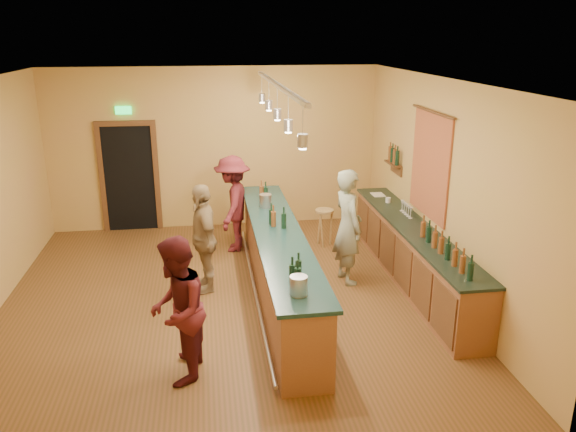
{
  "coord_description": "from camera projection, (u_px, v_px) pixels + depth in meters",
  "views": [
    {
      "loc": [
        -0.2,
        -7.65,
        3.82
      ],
      "look_at": [
        0.98,
        0.2,
        1.21
      ],
      "focal_mm": 35.0,
      "sensor_mm": 36.0,
      "label": 1
    }
  ],
  "objects": [
    {
      "name": "floor",
      "position": [
        225.0,
        300.0,
        8.4
      ],
      "size": [
        7.0,
        7.0,
        0.0
      ],
      "primitive_type": "plane",
      "color": "brown",
      "rests_on": "ground"
    },
    {
      "name": "tasting_bar",
      "position": [
        278.0,
        259.0,
        8.32
      ],
      "size": [
        0.74,
        5.1,
        1.38
      ],
      "color": "brown",
      "rests_on": "floor"
    },
    {
      "name": "bartender",
      "position": [
        348.0,
        227.0,
        8.77
      ],
      "size": [
        0.56,
        0.74,
        1.84
      ],
      "primitive_type": "imported",
      "rotation": [
        0.0,
        0.0,
        1.76
      ],
      "color": "gray",
      "rests_on": "floor"
    },
    {
      "name": "ceiling",
      "position": [
        217.0,
        81.0,
        7.4
      ],
      "size": [
        6.5,
        7.0,
        0.02
      ],
      "primitive_type": "cube",
      "color": "silver",
      "rests_on": "wall_back"
    },
    {
      "name": "wall_front",
      "position": [
        237.0,
        315.0,
        4.61
      ],
      "size": [
        6.5,
        0.02,
        3.2
      ],
      "primitive_type": "cube",
      "color": "gold",
      "rests_on": "floor"
    },
    {
      "name": "wall_right",
      "position": [
        440.0,
        188.0,
        8.36
      ],
      "size": [
        0.02,
        7.0,
        3.2
      ],
      "primitive_type": "cube",
      "color": "gold",
      "rests_on": "floor"
    },
    {
      "name": "doorway",
      "position": [
        129.0,
        175.0,
        11.08
      ],
      "size": [
        1.15,
        0.09,
        2.48
      ],
      "color": "black",
      "rests_on": "wall_back"
    },
    {
      "name": "customer_a",
      "position": [
        177.0,
        311.0,
        6.26
      ],
      "size": [
        0.75,
        0.91,
        1.71
      ],
      "primitive_type": "imported",
      "rotation": [
        0.0,
        0.0,
        -1.7
      ],
      "color": "#59191E",
      "rests_on": "floor"
    },
    {
      "name": "tapestry",
      "position": [
        430.0,
        166.0,
        8.66
      ],
      "size": [
        0.03,
        1.4,
        1.6
      ],
      "primitive_type": "cube",
      "color": "maroon",
      "rests_on": "wall_right"
    },
    {
      "name": "pendant_track",
      "position": [
        277.0,
        97.0,
        7.58
      ],
      "size": [
        0.11,
        4.6,
        0.5
      ],
      "color": "silver",
      "rests_on": "ceiling"
    },
    {
      "name": "bar_stool",
      "position": [
        324.0,
        217.0,
        10.36
      ],
      "size": [
        0.34,
        0.34,
        0.7
      ],
      "rotation": [
        0.0,
        0.0,
        0.04
      ],
      "color": "olive",
      "rests_on": "floor"
    },
    {
      "name": "customer_c",
      "position": [
        233.0,
        204.0,
        10.09
      ],
      "size": [
        0.9,
        1.25,
        1.75
      ],
      "primitive_type": "imported",
      "rotation": [
        0.0,
        0.0,
        -1.81
      ],
      "color": "#59191E",
      "rests_on": "floor"
    },
    {
      "name": "wall_back",
      "position": [
        215.0,
        149.0,
        11.19
      ],
      "size": [
        6.5,
        0.02,
        3.2
      ],
      "primitive_type": "cube",
      "color": "gold",
      "rests_on": "floor"
    },
    {
      "name": "customer_b",
      "position": [
        203.0,
        238.0,
        8.5
      ],
      "size": [
        0.62,
        1.06,
        1.69
      ],
      "primitive_type": "imported",
      "rotation": [
        0.0,
        0.0,
        -1.35
      ],
      "color": "#997A51",
      "rests_on": "floor"
    },
    {
      "name": "back_counter",
      "position": [
        413.0,
        254.0,
        8.84
      ],
      "size": [
        0.6,
        4.55,
        1.27
      ],
      "color": "brown",
      "rests_on": "floor"
    },
    {
      "name": "bottle_shelf",
      "position": [
        394.0,
        157.0,
        10.11
      ],
      "size": [
        0.17,
        0.55,
        0.54
      ],
      "color": "#542919",
      "rests_on": "wall_right"
    }
  ]
}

